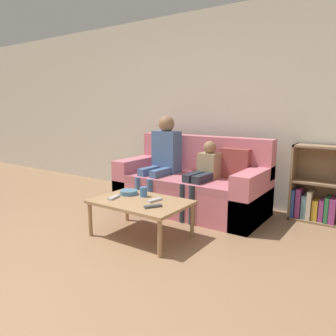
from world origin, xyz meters
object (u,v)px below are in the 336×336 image
couch (192,186)px  cup_near (144,192)px  person_child (203,174)px  snack_bowl (129,192)px  coffee_table (141,204)px  tv_remote_2 (153,206)px  tv_remote_1 (114,197)px  bookshelf (318,193)px  person_adult (163,155)px  tv_remote_0 (155,200)px

couch → cup_near: couch is taller
person_child → snack_bowl: bearing=-117.4°
couch → cup_near: (-0.05, -0.92, 0.12)m
coffee_table → tv_remote_2: (0.24, -0.11, 0.05)m
coffee_table → tv_remote_1: size_ratio=5.44×
person_child → bookshelf: bearing=30.9°
person_adult → tv_remote_1: size_ratio=6.80×
snack_bowl → person_child: bearing=59.7°
person_child → tv_remote_2: 1.03m
bookshelf → coffee_table: bearing=-132.2°
bookshelf → tv_remote_2: bearing=-124.9°
cup_near → couch: bearing=86.9°
cup_near → tv_remote_2: bearing=-38.5°
bookshelf → couch: bearing=-161.3°
person_adult → person_child: (0.62, -0.06, -0.17)m
tv_remote_0 → bookshelf: bearing=60.4°
coffee_table → tv_remote_2: bearing=-25.0°
snack_bowl → tv_remote_0: bearing=-7.6°
snack_bowl → tv_remote_1: bearing=-94.8°
person_adult → tv_remote_2: (0.65, -1.08, -0.31)m
cup_near → tv_remote_1: bearing=-131.5°
bookshelf → tv_remote_2: (-1.15, -1.65, 0.06)m
person_adult → snack_bowl: size_ratio=6.30×
coffee_table → tv_remote_0: bearing=24.3°
bookshelf → tv_remote_1: bearing=-135.6°
tv_remote_0 → snack_bowl: (-0.39, 0.05, 0.01)m
tv_remote_1 → tv_remote_2: bearing=-13.8°
bookshelf → coffee_table: bookshelf is taller
tv_remote_1 → snack_bowl: snack_bowl is taller
coffee_table → tv_remote_0: 0.15m
person_adult → cup_near: size_ratio=11.71×
tv_remote_0 → tv_remote_1: (-0.41, -0.16, 0.00)m
person_child → cup_near: size_ratio=8.85×
couch → person_adult: 0.56m
tv_remote_2 → person_child: bearing=124.5°
tv_remote_1 → tv_remote_2: (0.51, -0.02, 0.00)m
tv_remote_1 → tv_remote_2: size_ratio=1.04×
cup_near → tv_remote_2: cup_near is taller
couch → person_adult: size_ratio=1.56×
person_child → tv_remote_2: size_ratio=5.36×
cup_near → tv_remote_0: 0.22m
bookshelf → cup_near: bookshelf is taller
cup_near → tv_remote_2: size_ratio=0.61×
person_adult → tv_remote_0: size_ratio=6.81×
coffee_table → cup_near: bearing=117.3°
coffee_table → person_child: bearing=77.0°
tv_remote_0 → person_child: bearing=95.7°
bookshelf → cup_near: size_ratio=8.65×
bookshelf → snack_bowl: (-1.65, -1.42, 0.07)m
tv_remote_2 → coffee_table: bearing=-172.2°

